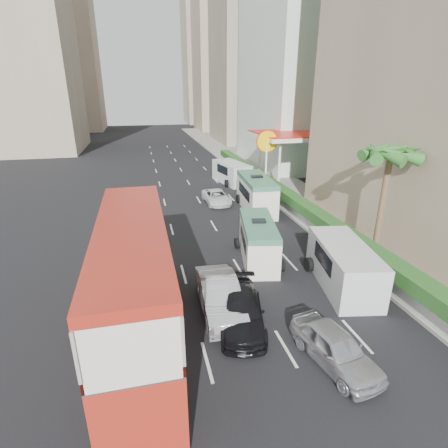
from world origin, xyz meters
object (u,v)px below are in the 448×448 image
object	(u,v)px
car_silver_lane_a	(220,310)
minibus_near	(258,241)
double_decker_bus	(136,285)
panel_van_far	(232,173)
shell_station	(286,159)
car_black	(241,323)
minibus_far	(256,194)
palm_tree	(382,208)
car_silver_lane_b	(333,362)
van_asset	(217,203)
panel_van_near	(343,266)

from	to	relation	value
car_silver_lane_a	minibus_near	world-z (taller)	minibus_near
double_decker_bus	panel_van_far	bearing A→B (deg)	67.35
shell_station	minibus_near	bearing A→B (deg)	-117.56
car_black	minibus_near	world-z (taller)	minibus_near
minibus_far	shell_station	distance (m)	10.09
car_black	palm_tree	distance (m)	10.85
double_decker_bus	car_silver_lane_b	distance (m)	8.12
van_asset	panel_van_near	size ratio (longest dim) A/B	0.77
car_silver_lane_a	car_silver_lane_b	xyz separation A→B (m)	(3.45, -4.26, 0.00)
panel_van_near	minibus_near	bearing A→B (deg)	141.18
car_silver_lane_b	minibus_far	bearing A→B (deg)	69.94
minibus_near	panel_van_near	size ratio (longest dim) A/B	0.97
panel_van_near	panel_van_far	xyz separation A→B (m)	(-0.09, 22.81, 0.01)
minibus_near	palm_tree	xyz separation A→B (m)	(6.74, -1.87, 2.17)
shell_station	double_decker_bus	bearing A→B (deg)	-124.82
van_asset	car_silver_lane_b	bearing A→B (deg)	-92.74
double_decker_bus	panel_van_far	distance (m)	26.84
van_asset	panel_van_far	xyz separation A→B (m)	(3.29, 7.19, 1.13)
car_silver_lane_b	shell_station	distance (m)	27.76
minibus_far	palm_tree	size ratio (longest dim) A/B	1.00
car_silver_lane_b	panel_van_far	bearing A→B (deg)	72.38
double_decker_bus	van_asset	xyz separation A→B (m)	(7.03, 17.54, -2.53)
minibus_far	car_silver_lane_a	bearing A→B (deg)	-110.08
car_silver_lane_a	panel_van_far	world-z (taller)	panel_van_far
car_silver_lane_a	minibus_far	distance (m)	15.35
minibus_far	car_black	bearing A→B (deg)	-106.08
minibus_near	shell_station	size ratio (longest dim) A/B	0.68
double_decker_bus	car_silver_lane_a	distance (m)	4.55
van_asset	palm_tree	world-z (taller)	palm_tree
car_black	palm_tree	size ratio (longest dim) A/B	0.73
minibus_near	shell_station	xyz separation A→B (m)	(8.94, 17.13, 1.54)
car_silver_lane_b	panel_van_far	world-z (taller)	panel_van_far
minibus_far	panel_van_far	size ratio (longest dim) A/B	1.13
panel_van_far	minibus_near	bearing A→B (deg)	-111.40
double_decker_bus	panel_van_far	size ratio (longest dim) A/B	1.94
panel_van_near	palm_tree	size ratio (longest dim) A/B	0.88
van_asset	panel_van_near	bearing A→B (deg)	-80.61
car_silver_lane_b	shell_station	bearing A→B (deg)	60.17
car_black	shell_station	xyz separation A→B (m)	(11.69, 23.04, 2.75)
double_decker_bus	minibus_far	bearing A→B (deg)	56.42
panel_van_far	palm_tree	distance (m)	21.15
van_asset	panel_van_near	xyz separation A→B (m)	(3.37, -15.61, 1.12)
minibus_near	minibus_far	distance (m)	9.61
shell_station	panel_van_far	bearing A→B (deg)	162.99
car_silver_lane_b	palm_tree	size ratio (longest dim) A/B	0.63
minibus_near	shell_station	bearing A→B (deg)	73.84
car_silver_lane_b	palm_tree	bearing A→B (deg)	35.66
double_decker_bus	minibus_near	distance (m)	9.27
car_silver_lane_b	shell_station	size ratio (longest dim) A/B	0.51
car_silver_lane_b	palm_tree	world-z (taller)	palm_tree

